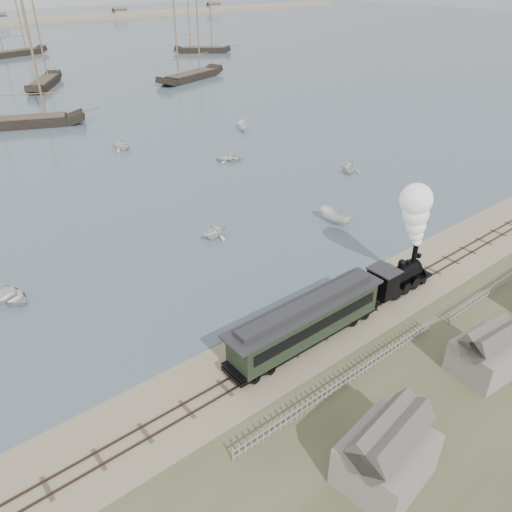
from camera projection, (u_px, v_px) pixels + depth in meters
ground at (336, 304)px, 42.17m from camera, size 600.00×600.00×0.00m
rail_track at (354, 315)px, 40.80m from camera, size 120.00×1.80×0.16m
picket_fence_west at (345, 386)px, 33.96m from camera, size 19.00×0.10×1.20m
picket_fence_east at (497, 291)px, 43.87m from camera, size 15.00×0.10×1.20m
shed_left at (382, 476)px, 28.04m from camera, size 5.00×4.00×4.10m
shed_mid at (480, 372)px, 35.18m from camera, size 4.00×3.50×3.60m
locomotive at (412, 245)px, 42.23m from camera, size 7.45×2.78×9.28m
passenger_coach at (306, 321)px, 36.76m from camera, size 13.93×2.69×3.38m
beached_dinghy at (336, 299)px, 42.03m from camera, size 3.11×4.33×0.89m
rowboat_0 at (9, 296)px, 42.26m from camera, size 5.21×4.50×0.91m
rowboat_1 at (214, 231)px, 51.79m from camera, size 3.08×3.47×1.68m
rowboat_2 at (335, 217)px, 54.78m from camera, size 4.09×1.98×1.52m
rowboat_3 at (230, 158)px, 72.21m from camera, size 4.45×4.74×0.80m
rowboat_4 at (350, 166)px, 67.92m from camera, size 4.57×4.59×1.83m
rowboat_5 at (242, 126)px, 85.30m from camera, size 3.96×3.27×1.47m
rowboat_7 at (121, 144)px, 76.17m from camera, size 4.55×4.40×1.83m
schooner_2 at (13, 67)px, 82.45m from camera, size 19.79×11.71×20.00m
schooner_3 at (36, 40)px, 110.60m from camera, size 13.63×17.68×20.00m
schooner_4 at (188, 36)px, 117.46m from camera, size 21.40×11.11×20.00m
schooner_5 at (201, 18)px, 154.36m from camera, size 16.60×14.19×20.00m
schooner_8 at (9, 20)px, 148.87m from camera, size 19.56×8.74×20.00m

